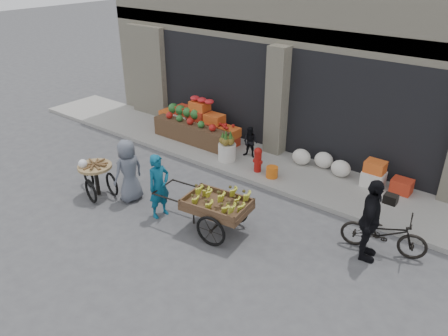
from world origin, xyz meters
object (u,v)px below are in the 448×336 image
Objects in this scene: banana_cart at (215,203)px; tricycle_cart at (96,175)px; vendor_woman at (159,186)px; orange_bucket at (272,172)px; pineapple_bin at (227,152)px; cyclist at (370,221)px; vendor_grey at (129,171)px; fire_hydrant at (258,159)px; bicycle at (384,233)px; seated_person at (250,142)px.

tricycle_cart is (-3.37, -0.58, -0.16)m from banana_cart.
vendor_woman reaches higher than banana_cart.
tricycle_cart is at bearing -133.01° from orange_bucket.
cyclist is (4.85, -1.71, 0.51)m from pineapple_bin.
tricycle_cart is at bearing 91.29° from cyclist.
pineapple_bin is 0.33× the size of vendor_woman.
orange_bucket is at bearing 49.68° from cyclist.
orange_bucket is 3.78m from vendor_grey.
banana_cart is at bearing 101.02° from vendor_grey.
fire_hydrant is 0.28× the size of banana_cart.
vendor_grey is (-2.52, -0.22, 0.07)m from banana_cart.
vendor_woman is at bearing 97.79° from bicycle.
banana_cart reaches higher than tricycle_cart.
bicycle is (4.60, 1.83, -0.33)m from vendor_woman.
vendor_grey is (-1.07, -3.68, 0.22)m from seated_person.
banana_cart is (1.45, -3.46, 0.14)m from seated_person.
seated_person is (0.40, 0.60, 0.21)m from pineapple_bin.
fire_hydrant is 3.18m from vendor_woman.
vendor_woman reaches higher than bicycle.
seated_person is (-1.20, 0.70, 0.31)m from orange_bucket.
cyclist is at bearing -37.48° from seated_person.
vendor_woman is at bearing 92.83° from vendor_grey.
fire_hydrant is 0.96m from seated_person.
banana_cart is at bearing 22.98° from tricycle_cart.
vendor_grey is (-1.11, 0.06, 0.02)m from vendor_woman.
vendor_grey reaches higher than fire_hydrant.
cyclist is at bearing -64.62° from vendor_woman.
banana_cart is at bearing -84.77° from orange_bucket.
pineapple_bin is 0.30× the size of bicycle.
orange_bucket is 4.58m from tricycle_cart.
banana_cart is (0.75, -2.81, 0.23)m from fire_hydrant.
banana_cart is 1.46× the size of bicycle.
tricycle_cart is 0.95m from vendor_grey.
bicycle is 0.62m from cyclist.
banana_cart is (0.25, -2.76, 0.46)m from orange_bucket.
vendor_grey is at bearing 177.85° from banana_cart.
vendor_woman reaches higher than tricycle_cart.
pineapple_bin is 1.61m from orange_bucket.
orange_bucket is at bearing 88.07° from banana_cart.
cyclist is (3.25, -1.61, 0.61)m from orange_bucket.
pineapple_bin is 0.21× the size of banana_cart.
orange_bucket is 3.30m from vendor_woman.
bicycle is at bearing -40.47° from cyclist.
banana_cart reaches higher than pineapple_bin.
banana_cart is at bearing -71.31° from vendor_woman.
cyclist reaches higher than fire_hydrant.
seated_person is at bearing 56.31° from pineapple_bin.
tricycle_cart is at bearing -127.66° from fire_hydrant.
vendor_grey is 0.91× the size of cyclist.
vendor_woman is 4.97m from bicycle.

